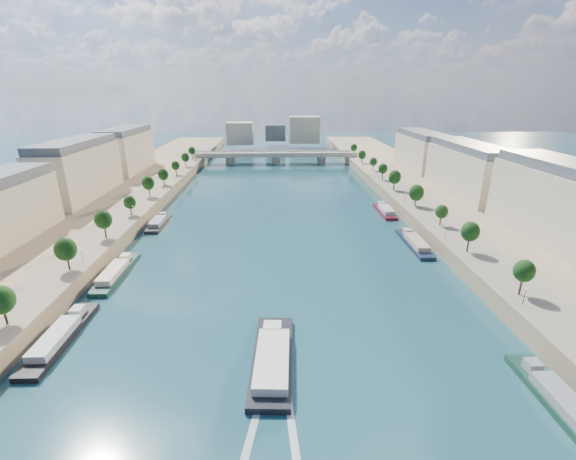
{
  "coord_description": "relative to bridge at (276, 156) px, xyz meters",
  "views": [
    {
      "loc": [
        -0.64,
        -25.77,
        49.0
      ],
      "look_at": [
        3.41,
        94.37,
        5.0
      ],
      "focal_mm": 24.0,
      "sensor_mm": 36.0,
      "label": 1
    }
  ],
  "objects": [
    {
      "name": "moored_barges_right",
      "position": [
        45.5,
        -189.38,
        -4.24
      ],
      "size": [
        5.0,
        165.16,
        3.6
      ],
      "color": "black",
      "rests_on": "ground"
    },
    {
      "name": "pave_right",
      "position": [
        57.0,
        -144.46,
        -0.03
      ],
      "size": [
        14.0,
        520.0,
        0.1
      ],
      "primitive_type": "cube",
      "color": "gray",
      "rests_on": "quay_right"
    },
    {
      "name": "quay_left",
      "position": [
        -72.0,
        -144.46,
        -2.58
      ],
      "size": [
        44.0,
        520.0,
        5.0
      ],
      "primitive_type": "cube",
      "color": "#9E8460",
      "rests_on": "ground"
    },
    {
      "name": "pave_left",
      "position": [
        -57.0,
        -144.46,
        -0.03
      ],
      "size": [
        14.0,
        520.0,
        0.1
      ],
      "primitive_type": "cube",
      "color": "gray",
      "rests_on": "quay_left"
    },
    {
      "name": "lamps_left",
      "position": [
        -52.5,
        -154.46,
        2.7
      ],
      "size": [
        0.36,
        200.36,
        4.28
      ],
      "color": "black",
      "rests_on": "ground"
    },
    {
      "name": "lamps_right",
      "position": [
        52.5,
        -139.46,
        2.7
      ],
      "size": [
        0.36,
        200.36,
        4.28
      ],
      "color": "black",
      "rests_on": "ground"
    },
    {
      "name": "quay_right",
      "position": [
        72.0,
        -144.46,
        -2.58
      ],
      "size": [
        44.0,
        520.0,
        5.0
      ],
      "primitive_type": "cube",
      "color": "#9E8460",
      "rests_on": "ground"
    },
    {
      "name": "trees_right",
      "position": [
        55.0,
        -134.46,
        5.39
      ],
      "size": [
        4.8,
        268.8,
        8.26
      ],
      "color": "#382B1E",
      "rests_on": "ground"
    },
    {
      "name": "ground",
      "position": [
        0.0,
        -144.46,
        -5.08
      ],
      "size": [
        700.0,
        700.0,
        0.0
      ],
      "primitive_type": "plane",
      "color": "#0B2D34",
      "rests_on": "ground"
    },
    {
      "name": "trees_left",
      "position": [
        -55.0,
        -142.46,
        5.39
      ],
      "size": [
        4.8,
        268.8,
        8.26
      ],
      "color": "#382B1E",
      "rests_on": "ground"
    },
    {
      "name": "skyline",
      "position": [
        3.19,
        75.06,
        9.57
      ],
      "size": [
        79.0,
        42.0,
        22.0
      ],
      "color": "#BFAF93",
      "rests_on": "ground"
    },
    {
      "name": "wake",
      "position": [
        -1.59,
        -226.55,
        -5.06
      ],
      "size": [
        10.75,
        26.02,
        0.04
      ],
      "color": "silver",
      "rests_on": "ground"
    },
    {
      "name": "buildings_right",
      "position": [
        85.0,
        -132.46,
        11.37
      ],
      "size": [
        16.0,
        226.0,
        23.2
      ],
      "color": "#BFAF93",
      "rests_on": "ground"
    },
    {
      "name": "buildings_left",
      "position": [
        -85.0,
        -132.46,
        11.37
      ],
      "size": [
        16.0,
        226.0,
        23.2
      ],
      "color": "#BFAF93",
      "rests_on": "ground"
    },
    {
      "name": "moored_barges_left",
      "position": [
        -45.5,
        -184.97,
        -4.24
      ],
      "size": [
        5.0,
        127.1,
        3.6
      ],
      "color": "maroon",
      "rests_on": "ground"
    },
    {
      "name": "tour_barge",
      "position": [
        -1.59,
        -209.91,
        -4.13
      ],
      "size": [
        8.72,
        26.35,
        3.66
      ],
      "rotation": [
        0.0,
        0.0,
        -0.05
      ],
      "color": "black",
      "rests_on": "ground"
    },
    {
      "name": "bridge",
      "position": [
        0.0,
        0.0,
        0.0
      ],
      "size": [
        112.0,
        12.0,
        8.15
      ],
      "color": "#C1B79E",
      "rests_on": "ground"
    }
  ]
}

